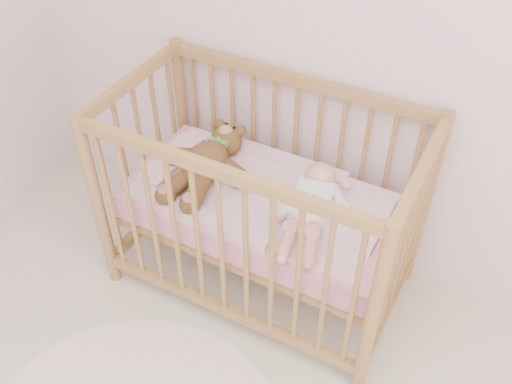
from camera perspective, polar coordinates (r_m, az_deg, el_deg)
The scene contains 6 objects.
wall_back at distance 2.30m, azimuth 16.48°, elevation 16.75°, with size 4.00×0.02×2.70m, color white.
crib at distance 2.58m, azimuth 0.52°, elevation -1.33°, with size 1.36×0.76×1.00m, color #A18144, non-canonical shape.
mattress at distance 2.59m, azimuth 0.52°, elevation -1.57°, with size 1.22×0.62×0.13m, color pink.
blanket at distance 2.54m, azimuth 0.53°, elevation -0.34°, with size 1.10×0.58×0.06m, color #F5A9B3, non-canonical shape.
baby at distance 2.40m, azimuth 5.58°, elevation -1.17°, with size 0.29×0.60×0.15m, color white, non-canonical shape.
teddy_bear at distance 2.58m, azimuth -5.14°, elevation 2.74°, with size 0.42×0.60×0.17m, color brown, non-canonical shape.
Camera 1 is at (0.39, -0.07, 2.27)m, focal length 40.00 mm.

